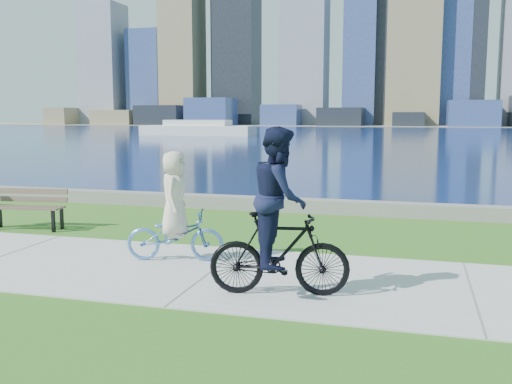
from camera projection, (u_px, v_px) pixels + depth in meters
ground at (210, 273)px, 9.24m from camera, size 320.00×320.00×0.00m
concrete_path at (210, 273)px, 9.24m from camera, size 80.00×3.50×0.02m
seawall at (291, 205)px, 15.13m from camera, size 90.00×0.50×0.35m
bay_water at (393, 134)px, 77.90m from camera, size 320.00×131.00×0.01m
far_shore at (403, 125)px, 133.21m from camera, size 320.00×30.00×0.12m
city_skyline at (401, 23)px, 130.33m from camera, size 174.31×22.61×76.00m
ferry_near at (198, 129)px, 70.67m from camera, size 14.10×4.03×1.91m
park_bench at (28, 205)px, 12.81m from camera, size 1.78×0.81×0.89m
cyclist_woman at (175, 220)px, 9.91m from camera, size 0.94×1.79×1.92m
cyclist_man at (279, 226)px, 7.95m from camera, size 0.92×2.05×2.38m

